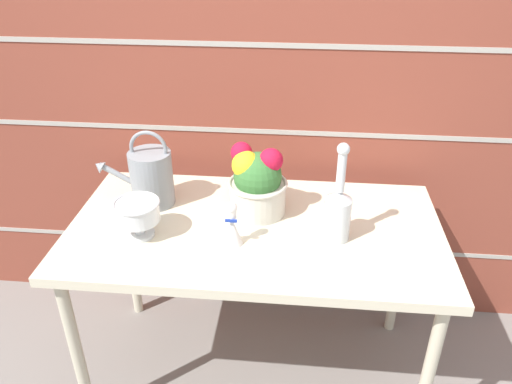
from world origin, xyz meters
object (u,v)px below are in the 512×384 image
(figurine_vase, at_px, (232,227))
(watering_can, at_px, (151,177))
(glass_decanter, at_px, (338,210))
(crystal_pedestal_bowl, at_px, (137,213))
(flower_planter, at_px, (256,182))

(figurine_vase, bearing_deg, watering_can, 144.95)
(glass_decanter, bearing_deg, figurine_vase, -168.97)
(crystal_pedestal_bowl, relative_size, glass_decanter, 0.45)
(watering_can, bearing_deg, flower_planter, -3.80)
(watering_can, xyz_separation_m, figurine_vase, (0.34, -0.24, -0.05))
(watering_can, height_order, flower_planter, watering_can)
(watering_can, relative_size, figurine_vase, 1.88)
(crystal_pedestal_bowl, bearing_deg, figurine_vase, -3.00)
(watering_can, distance_m, crystal_pedestal_bowl, 0.23)
(glass_decanter, height_order, figurine_vase, glass_decanter)
(crystal_pedestal_bowl, bearing_deg, watering_can, 93.82)
(watering_can, height_order, figurine_vase, watering_can)
(crystal_pedestal_bowl, relative_size, figurine_vase, 0.99)
(crystal_pedestal_bowl, distance_m, flower_planter, 0.44)
(watering_can, height_order, glass_decanter, glass_decanter)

